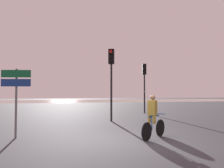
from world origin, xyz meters
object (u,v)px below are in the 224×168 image
at_px(traffic_light_far_right, 144,79).
at_px(direction_sign_post, 16,90).
at_px(traffic_light_center, 111,71).
at_px(cyclist, 153,117).

xyz_separation_m(traffic_light_far_right, direction_sign_post, (-8.30, -8.48, -1.09)).
bearing_deg(traffic_light_center, cyclist, 121.64).
relative_size(traffic_light_center, direction_sign_post, 1.66).
bearing_deg(direction_sign_post, traffic_light_center, -128.44).
bearing_deg(cyclist, traffic_light_center, 146.19).
bearing_deg(cyclist, traffic_light_far_right, 122.07).
xyz_separation_m(traffic_light_center, cyclist, (0.46, -5.17, -2.19)).
bearing_deg(cyclist, direction_sign_post, -142.57).
xyz_separation_m(direction_sign_post, cyclist, (4.97, -1.20, -0.97)).
xyz_separation_m(traffic_light_far_right, traffic_light_center, (-3.80, -4.52, 0.13)).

